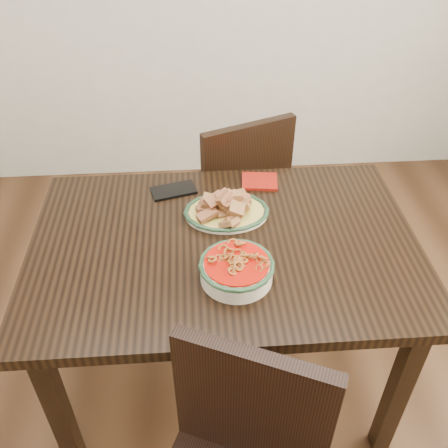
{
  "coord_description": "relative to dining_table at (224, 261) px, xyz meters",
  "views": [
    {
      "loc": [
        -0.06,
        -1.11,
        1.84
      ],
      "look_at": [
        0.04,
        0.16,
        0.81
      ],
      "focal_mm": 40.0,
      "sensor_mm": 36.0,
      "label": 1
    }
  ],
  "objects": [
    {
      "name": "floor",
      "position": [
        -0.04,
        -0.14,
        -0.66
      ],
      "size": [
        3.5,
        3.5,
        0.0
      ],
      "primitive_type": "plane",
      "color": "#372111",
      "rests_on": "ground"
    },
    {
      "name": "dining_table",
      "position": [
        0.0,
        0.0,
        0.0
      ],
      "size": [
        1.29,
        0.86,
        0.75
      ],
      "color": "black",
      "rests_on": "ground"
    },
    {
      "name": "chair_far",
      "position": [
        0.1,
        0.65,
        -0.16
      ],
      "size": [
        0.54,
        0.54,
        0.89
      ],
      "rotation": [
        0.0,
        0.0,
        3.52
      ],
      "color": "black",
      "rests_on": "ground"
    },
    {
      "name": "fish_plate",
      "position": [
        0.02,
        0.15,
        0.13
      ],
      "size": [
        0.29,
        0.23,
        0.11
      ],
      "color": "beige",
      "rests_on": "dining_table"
    },
    {
      "name": "noodle_bowl",
      "position": [
        0.02,
        -0.17,
        0.13
      ],
      "size": [
        0.23,
        0.23,
        0.08
      ],
      "color": "silver",
      "rests_on": "dining_table"
    },
    {
      "name": "smartphone",
      "position": [
        -0.17,
        0.3,
        0.09
      ],
      "size": [
        0.18,
        0.13,
        0.01
      ],
      "primitive_type": "cube",
      "rotation": [
        0.0,
        0.0,
        0.26
      ],
      "color": "black",
      "rests_on": "dining_table"
    },
    {
      "name": "napkin",
      "position": [
        0.16,
        0.34,
        0.1
      ],
      "size": [
        0.15,
        0.13,
        0.01
      ],
      "primitive_type": "cube",
      "rotation": [
        0.0,
        0.0,
        -0.11
      ],
      "color": "maroon",
      "rests_on": "dining_table"
    }
  ]
}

